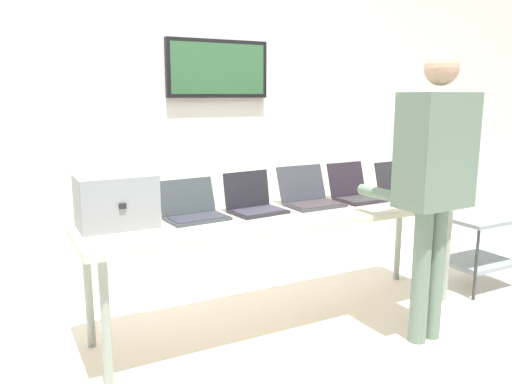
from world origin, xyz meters
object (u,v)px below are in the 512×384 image
Objects in this scene: laptop_station_3 at (355,192)px; person at (434,171)px; laptop_station_0 at (194,210)px; coffee_mug at (408,200)px; storage_cart at (478,240)px; workbench at (286,220)px; laptop_station_2 at (310,196)px; laptop_station_4 at (400,187)px; equipment_box at (116,201)px; laptop_station_1 at (254,203)px.

person is at bearing -90.28° from laptop_station_3.
laptop_station_0 is at bearing 179.36° from laptop_station_3.
coffee_mug reaches higher than storage_cart.
person is (0.64, -0.62, 0.36)m from workbench.
person is at bearing -156.10° from storage_cart.
laptop_station_2 is 0.21× the size of person.
laptop_station_0 is 1.67m from laptop_station_4.
workbench is at bearing -174.97° from laptop_station_4.
laptop_station_3 is (0.39, -0.01, 0.00)m from laptop_station_2.
storage_cart is at bearing -5.15° from workbench.
laptop_station_3 is 1.17m from storage_cart.
laptop_station_2 is 0.82m from laptop_station_4.
equipment_box reaches higher than laptop_station_2.
laptop_station_1 is 0.44m from laptop_station_2.
laptop_station_3 is 0.77m from person.
equipment_box is 0.76× the size of storage_cart.
person reaches higher than equipment_box.
workbench is 27.16× the size of coffee_mug.
workbench is 6.10× the size of equipment_box.
laptop_station_2 is 1.53m from storage_cart.
coffee_mug is (0.56, -0.36, -0.01)m from laptop_station_2.
workbench is at bearing -11.03° from laptop_station_0.
storage_cart is (1.70, -0.15, -0.33)m from workbench.
laptop_station_3 is at bearing -0.26° from laptop_station_1.
laptop_station_2 reaches higher than laptop_station_4.
laptop_station_4 reaches higher than laptop_station_0.
laptop_station_1 is 1.13m from person.
laptop_station_2 is 1.11× the size of laptop_station_3.
laptop_station_4 is 0.87m from person.
person reaches higher than coffee_mug.
laptop_station_2 is at bearing 24.03° from workbench.
workbench is 4.64× the size of storage_cart.
equipment_box is at bearing 174.07° from storage_cart.
storage_cart is (1.88, -0.26, -0.44)m from laptop_station_1.
laptop_station_3 reaches higher than laptop_station_2.
laptop_station_0 is 1.47m from coffee_mug.
person reaches higher than storage_cart.
person is 1.35m from storage_cart.
equipment_box is at bearing 156.14° from person.
equipment_box is at bearing 178.25° from laptop_station_1.
person is 0.49m from coffee_mug.
laptop_station_4 is at bearing -1.07° from equipment_box.
laptop_station_0 is at bearing 173.30° from storage_cart.
equipment_box is 1.92m from coffee_mug.
storage_cart is at bearing -10.48° from laptop_station_2.
laptop_station_2 is at bearing -0.87° from equipment_box.
laptop_station_2 reaches higher than laptop_station_1.
person is 17.96× the size of coffee_mug.
person is at bearing -44.05° from workbench.
laptop_station_2 is 1.12× the size of laptop_station_4.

